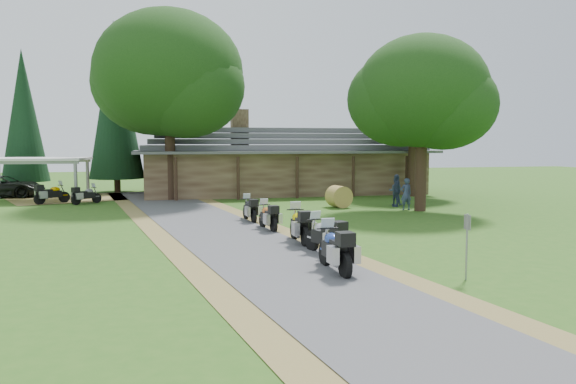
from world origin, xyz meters
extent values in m
plane|color=#2E5B19|center=(0.00, 0.00, 0.00)|extent=(120.00, 120.00, 0.00)
plane|color=#3F3F41|center=(-0.50, 4.00, 0.00)|extent=(51.95, 51.95, 0.00)
imported|color=black|center=(-13.37, 25.01, 1.11)|extent=(2.96, 6.00, 2.22)
imported|color=#364361|center=(10.15, 11.63, 1.04)|extent=(0.60, 0.44, 2.08)
imported|color=#364361|center=(10.67, 14.12, 0.97)|extent=(0.67, 0.63, 1.93)
imported|color=#364361|center=(10.35, 13.30, 1.11)|extent=(0.69, 0.77, 2.21)
cylinder|color=olive|center=(6.94, 13.71, 0.62)|extent=(1.38, 1.29, 1.25)
cone|color=black|center=(-5.98, 27.13, 6.36)|extent=(4.03, 4.03, 12.73)
cone|color=black|center=(-12.48, 28.04, 5.29)|extent=(3.36, 3.36, 10.57)
camera|label=1|loc=(-3.72, -16.81, 3.71)|focal=35.00mm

